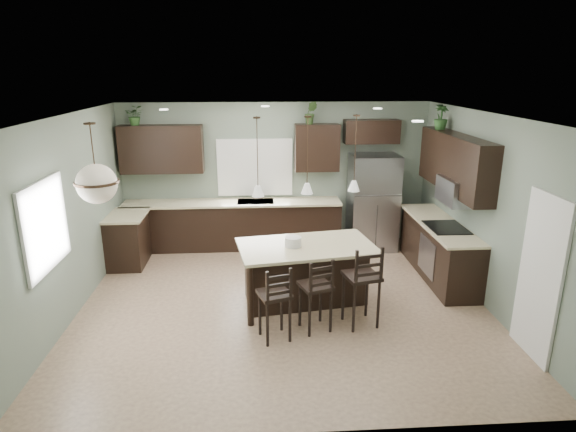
# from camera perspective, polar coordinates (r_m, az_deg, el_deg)

# --- Properties ---
(ground) EXTENTS (6.00, 6.00, 0.00)m
(ground) POSITION_cam_1_polar(r_m,az_deg,el_deg) (7.42, -0.58, -10.20)
(ground) COLOR #9E8466
(ground) RESTS_ON ground
(pantry_door) EXTENTS (0.04, 0.82, 2.04)m
(pantry_door) POSITION_cam_1_polar(r_m,az_deg,el_deg) (6.49, 27.67, -6.49)
(pantry_door) COLOR white
(pantry_door) RESTS_ON ground
(window_back) EXTENTS (1.35, 0.02, 1.00)m
(window_back) POSITION_cam_1_polar(r_m,az_deg,el_deg) (9.51, -3.94, 5.78)
(window_back) COLOR white
(window_back) RESTS_ON room_shell
(window_left) EXTENTS (0.02, 1.10, 1.00)m
(window_left) POSITION_cam_1_polar(r_m,az_deg,el_deg) (6.62, -26.94, -1.05)
(window_left) COLOR white
(window_left) RESTS_ON room_shell
(left_return_cabs) EXTENTS (0.60, 0.90, 0.90)m
(left_return_cabs) POSITION_cam_1_polar(r_m,az_deg,el_deg) (9.11, -18.45, -2.77)
(left_return_cabs) COLOR black
(left_return_cabs) RESTS_ON ground
(left_return_countertop) EXTENTS (0.66, 0.96, 0.04)m
(left_return_countertop) POSITION_cam_1_polar(r_m,az_deg,el_deg) (8.96, -18.60, 0.07)
(left_return_countertop) COLOR beige
(left_return_countertop) RESTS_ON left_return_cabs
(back_lower_cabs) EXTENTS (4.20, 0.60, 0.90)m
(back_lower_cabs) POSITION_cam_1_polar(r_m,az_deg,el_deg) (9.52, -6.52, -1.12)
(back_lower_cabs) COLOR black
(back_lower_cabs) RESTS_ON ground
(back_countertop) EXTENTS (4.20, 0.66, 0.04)m
(back_countertop) POSITION_cam_1_polar(r_m,az_deg,el_deg) (9.37, -6.62, 1.58)
(back_countertop) COLOR beige
(back_countertop) RESTS_ON back_lower_cabs
(sink_inset) EXTENTS (0.70, 0.45, 0.01)m
(sink_inset) POSITION_cam_1_polar(r_m,az_deg,el_deg) (9.35, -3.87, 1.72)
(sink_inset) COLOR gray
(sink_inset) RESTS_ON back_countertop
(faucet) EXTENTS (0.02, 0.02, 0.28)m
(faucet) POSITION_cam_1_polar(r_m,az_deg,el_deg) (9.29, -3.89, 2.53)
(faucet) COLOR silver
(faucet) RESTS_ON back_countertop
(back_upper_left) EXTENTS (1.55, 0.34, 0.90)m
(back_upper_left) POSITION_cam_1_polar(r_m,az_deg,el_deg) (9.46, -14.75, 7.67)
(back_upper_left) COLOR black
(back_upper_left) RESTS_ON room_shell
(back_upper_right) EXTENTS (0.85, 0.34, 0.90)m
(back_upper_right) POSITION_cam_1_polar(r_m,az_deg,el_deg) (9.36, 3.45, 8.10)
(back_upper_right) COLOR black
(back_upper_right) RESTS_ON room_shell
(fridge_header) EXTENTS (1.05, 0.34, 0.45)m
(fridge_header) POSITION_cam_1_polar(r_m,az_deg,el_deg) (9.50, 9.87, 9.84)
(fridge_header) COLOR black
(fridge_header) RESTS_ON room_shell
(right_lower_cabs) EXTENTS (0.60, 2.35, 0.90)m
(right_lower_cabs) POSITION_cam_1_polar(r_m,az_deg,el_deg) (8.59, 17.41, -3.86)
(right_lower_cabs) COLOR black
(right_lower_cabs) RESTS_ON ground
(right_countertop) EXTENTS (0.66, 2.35, 0.04)m
(right_countertop) POSITION_cam_1_polar(r_m,az_deg,el_deg) (8.43, 17.56, -0.87)
(right_countertop) COLOR beige
(right_countertop) RESTS_ON right_lower_cabs
(cooktop) EXTENTS (0.58, 0.75, 0.02)m
(cooktop) POSITION_cam_1_polar(r_m,az_deg,el_deg) (8.18, 18.25, -1.29)
(cooktop) COLOR black
(cooktop) RESTS_ON right_countertop
(wall_oven_front) EXTENTS (0.01, 0.72, 0.60)m
(wall_oven_front) POSITION_cam_1_polar(r_m,az_deg,el_deg) (8.24, 16.09, -4.62)
(wall_oven_front) COLOR gray
(wall_oven_front) RESTS_ON right_lower_cabs
(right_upper_cabs) EXTENTS (0.34, 2.35, 0.90)m
(right_upper_cabs) POSITION_cam_1_polar(r_m,az_deg,el_deg) (8.25, 19.17, 5.98)
(right_upper_cabs) COLOR black
(right_upper_cabs) RESTS_ON room_shell
(microwave) EXTENTS (0.40, 0.75, 0.40)m
(microwave) POSITION_cam_1_polar(r_m,az_deg,el_deg) (8.06, 19.31, 2.82)
(microwave) COLOR gray
(microwave) RESTS_ON right_upper_cabs
(refrigerator) EXTENTS (0.90, 0.74, 1.85)m
(refrigerator) POSITION_cam_1_polar(r_m,az_deg,el_deg) (9.47, 10.02, 1.62)
(refrigerator) COLOR gray
(refrigerator) RESTS_ON ground
(kitchen_island) EXTENTS (2.12, 1.41, 0.92)m
(kitchen_island) POSITION_cam_1_polar(r_m,az_deg,el_deg) (7.23, 2.14, -6.91)
(kitchen_island) COLOR black
(kitchen_island) RESTS_ON ground
(serving_dish) EXTENTS (0.24, 0.24, 0.14)m
(serving_dish) POSITION_cam_1_polar(r_m,az_deg,el_deg) (6.99, 0.60, -3.06)
(serving_dish) COLOR silver
(serving_dish) RESTS_ON kitchen_island
(bar_stool_left) EXTENTS (0.49, 0.49, 1.04)m
(bar_stool_left) POSITION_cam_1_polar(r_m,az_deg,el_deg) (6.28, -1.61, -10.19)
(bar_stool_left) COLOR black
(bar_stool_left) RESTS_ON ground
(bar_stool_center) EXTENTS (0.50, 0.50, 1.06)m
(bar_stool_center) POSITION_cam_1_polar(r_m,az_deg,el_deg) (6.50, 3.27, -9.17)
(bar_stool_center) COLOR black
(bar_stool_center) RESTS_ON ground
(bar_stool_right) EXTENTS (0.53, 0.53, 1.19)m
(bar_stool_right) POSITION_cam_1_polar(r_m,az_deg,el_deg) (6.66, 8.68, -8.07)
(bar_stool_right) COLOR black
(bar_stool_right) RESTS_ON ground
(pendant_left) EXTENTS (0.17, 0.17, 1.10)m
(pendant_left) POSITION_cam_1_polar(r_m,az_deg,el_deg) (6.57, -3.65, 6.95)
(pendant_left) COLOR silver
(pendant_left) RESTS_ON room_shell
(pendant_center) EXTENTS (0.17, 0.17, 1.10)m
(pendant_center) POSITION_cam_1_polar(r_m,az_deg,el_deg) (6.71, 2.31, 7.19)
(pendant_center) COLOR silver
(pendant_center) RESTS_ON room_shell
(pendant_right) EXTENTS (0.17, 0.17, 1.10)m
(pendant_right) POSITION_cam_1_polar(r_m,az_deg,el_deg) (6.92, 7.96, 7.34)
(pendant_right) COLOR white
(pendant_right) RESTS_ON room_shell
(chandelier) EXTENTS (0.53, 0.53, 1.00)m
(chandelier) POSITION_cam_1_polar(r_m,az_deg,el_deg) (6.29, -21.98, 5.79)
(chandelier) COLOR beige
(chandelier) RESTS_ON room_shell
(plant_back_left) EXTENTS (0.35, 0.31, 0.37)m
(plant_back_left) POSITION_cam_1_polar(r_m,az_deg,el_deg) (9.44, -17.67, 11.30)
(plant_back_left) COLOR #2A5123
(plant_back_left) RESTS_ON back_upper_left
(plant_back_right) EXTENTS (0.27, 0.23, 0.43)m
(plant_back_right) POSITION_cam_1_polar(r_m,az_deg,el_deg) (9.23, 2.73, 12.13)
(plant_back_right) COLOR #2F4D21
(plant_back_right) RESTS_ON back_upper_right
(plant_right_wall) EXTENTS (0.28, 0.28, 0.42)m
(plant_right_wall) POSITION_cam_1_polar(r_m,az_deg,el_deg) (8.79, 17.67, 11.12)
(plant_right_wall) COLOR #295424
(plant_right_wall) RESTS_ON right_upper_cabs
(room_shell) EXTENTS (6.00, 6.00, 6.00)m
(room_shell) POSITION_cam_1_polar(r_m,az_deg,el_deg) (6.82, -0.62, 2.62)
(room_shell) COLOR slate
(room_shell) RESTS_ON ground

